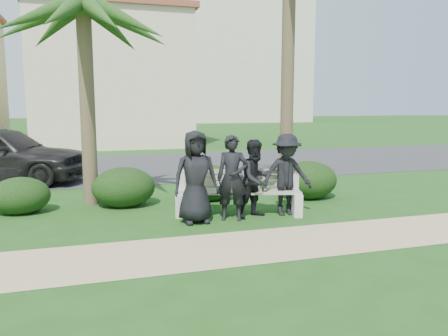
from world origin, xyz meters
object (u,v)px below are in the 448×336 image
(palm_left, at_px, (83,7))
(man_d, at_px, (286,175))
(man_c, at_px, (256,179))
(man_b, at_px, (232,178))
(man_a, at_px, (196,177))
(park_bench, at_px, (238,195))

(palm_left, bearing_deg, man_d, -29.67)
(man_c, distance_m, palm_left, 5.10)
(man_b, bearing_deg, man_c, 26.95)
(man_b, relative_size, man_c, 1.07)
(man_a, distance_m, man_c, 1.22)
(man_a, relative_size, man_d, 1.06)
(park_bench, relative_size, palm_left, 0.51)
(man_c, bearing_deg, man_a, 162.75)
(man_a, height_order, man_b, man_a)
(man_b, height_order, palm_left, palm_left)
(man_c, height_order, man_d, man_d)
(man_a, bearing_deg, man_b, -3.07)
(man_b, relative_size, palm_left, 0.31)
(man_d, bearing_deg, man_c, -176.45)
(park_bench, bearing_deg, man_d, -1.41)
(park_bench, xyz_separation_m, palm_left, (-2.82, 1.84, 3.83))
(park_bench, xyz_separation_m, man_a, (-0.95, -0.34, 0.47))
(man_a, distance_m, palm_left, 4.43)
(park_bench, distance_m, man_d, 1.05)
(man_c, height_order, palm_left, palm_left)
(man_a, bearing_deg, man_d, -0.69)
(park_bench, height_order, man_a, man_a)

